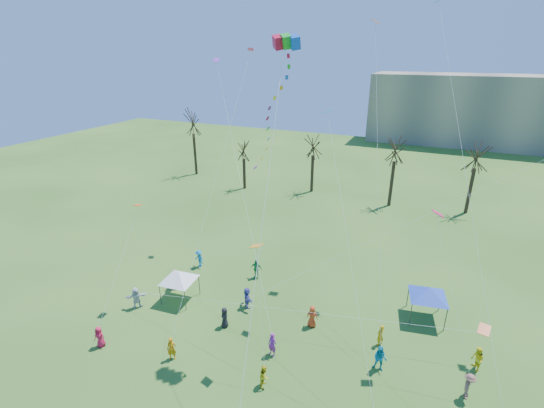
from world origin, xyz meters
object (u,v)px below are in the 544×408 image
at_px(distant_building, 516,112).
at_px(big_box_kite, 276,117).
at_px(canopy_tent_blue, 429,292).
at_px(canopy_tent_white, 179,276).

xyz_separation_m(distant_building, big_box_kite, (-23.57, -75.48, 8.43)).
bearing_deg(canopy_tent_blue, distant_building, 78.97).
xyz_separation_m(distant_building, canopy_tent_blue, (-13.49, -69.19, -5.09)).
bearing_deg(big_box_kite, canopy_tent_blue, 31.95).
height_order(big_box_kite, canopy_tent_blue, big_box_kite).
bearing_deg(canopy_tent_blue, big_box_kite, -148.05).
distance_m(canopy_tent_white, canopy_tent_blue, 19.88).
xyz_separation_m(distant_building, canopy_tent_white, (-32.53, -74.90, -5.23)).
height_order(distant_building, canopy_tent_blue, distant_building).
distance_m(distant_building, big_box_kite, 79.53).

